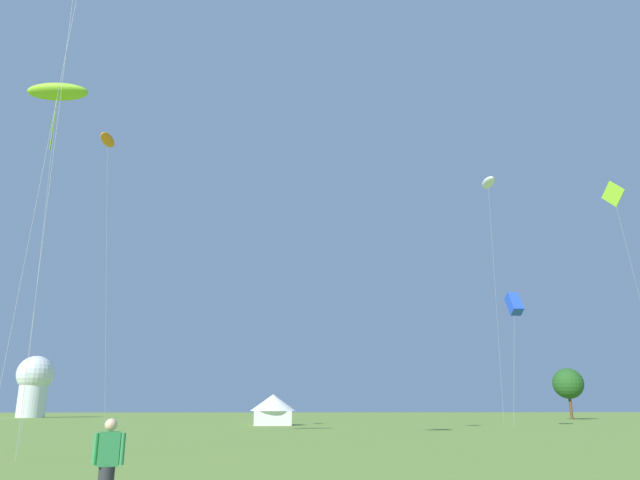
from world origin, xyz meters
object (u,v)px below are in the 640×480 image
kite_lime_diamond (614,196)px  kite_white_parafoil (488,183)px  kite_blue_box (514,304)px  person_spectator (107,470)px  festival_tent_right (273,408)px  observatory_dome (34,383)px  kite_orange_parafoil (108,140)px  tree_distant_left (568,384)px  kite_lime_parafoil (58,92)px

kite_lime_diamond → kite_white_parafoil: 15.85m
kite_blue_box → person_spectator: kite_blue_box is taller
kite_white_parafoil → kite_blue_box: (-0.29, -4.96, -15.09)m
kite_blue_box → festival_tent_right: kite_blue_box is taller
kite_white_parafoil → kite_blue_box: bearing=-93.4°
festival_tent_right → observatory_dome: size_ratio=0.45×
person_spectator → kite_lime_diamond: bearing=47.8°
kite_lime_diamond → kite_blue_box: (-7.20, 7.91, -8.96)m
kite_orange_parafoil → observatory_dome: bearing=113.7°
kite_orange_parafoil → kite_blue_box: 41.91m
festival_tent_right → tree_distant_left: tree_distant_left is taller
kite_lime_parafoil → person_spectator: (11.34, -23.39, -20.59)m
kite_lime_diamond → observatory_dome: size_ratio=2.07×
kite_orange_parafoil → kite_blue_box: bearing=14.3°
person_spectator → tree_distant_left: bearing=58.5°
kite_lime_parafoil → kite_white_parafoil: bearing=35.2°
kite_blue_box → observatory_dome: size_ratio=1.22×
kite_white_parafoil → festival_tent_right: bearing=172.5°
kite_blue_box → observatory_dome: bearing=140.9°
kite_lime_parafoil → kite_blue_box: bearing=30.2°
kite_blue_box → kite_orange_parafoil: bearing=-165.7°
kite_orange_parafoil → person_spectator: size_ratio=14.18×
kite_white_parafoil → festival_tent_right: (-24.51, 3.24, -25.28)m
observatory_dome → tree_distant_left: bearing=-13.1°
kite_orange_parafoil → kite_blue_box: size_ratio=1.86×
observatory_dome → tree_distant_left: (89.07, -20.65, -0.63)m
kite_white_parafoil → observatory_dome: bearing=143.6°
kite_blue_box → tree_distant_left: size_ratio=1.70×
kite_lime_diamond → kite_orange_parafoil: kite_orange_parafoil is taller
kite_blue_box → festival_tent_right: size_ratio=2.68×
observatory_dome → tree_distant_left: size_ratio=1.39×
kite_orange_parafoil → observatory_dome: size_ratio=2.27×
person_spectator → kite_orange_parafoil: bearing=108.2°
kite_lime_diamond → kite_lime_parafoil: (-45.66, -14.50, 0.53)m
kite_blue_box → kite_lime_parafoil: bearing=-149.8°
kite_orange_parafoil → observatory_dome: kite_orange_parafoil is taller
kite_white_parafoil → observatory_dome: size_ratio=2.56×
person_spectator → kite_lime_parafoil: bearing=115.9°
kite_lime_diamond → kite_white_parafoil: bearing=118.2°
festival_tent_right → kite_orange_parafoil: bearing=-129.0°
kite_white_parafoil → person_spectator: (-27.42, -50.76, -26.20)m
kite_lime_diamond → kite_orange_parafoil: (-46.10, -1.99, 3.07)m
festival_tent_right → tree_distant_left: size_ratio=0.63×
kite_lime_diamond → kite_lime_parafoil: size_ratio=1.02×
kite_lime_diamond → tree_distant_left: size_ratio=2.89×
tree_distant_left → festival_tent_right: bearing=-150.7°
kite_lime_diamond → festival_tent_right: bearing=152.8°
kite_white_parafoil → festival_tent_right: kite_white_parafoil is taller
observatory_dome → tree_distant_left: 91.44m
kite_white_parafoil → tree_distant_left: (21.57, 29.05, -21.66)m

